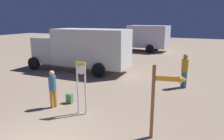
{
  "coord_description": "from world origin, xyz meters",
  "views": [
    {
      "loc": [
        3.82,
        -3.52,
        3.54
      ],
      "look_at": [
        -0.1,
        5.31,
        1.2
      ],
      "focal_mm": 33.35,
      "sensor_mm": 36.0,
      "label": 1
    }
  ],
  "objects_px": {
    "box_truck_near": "(82,48)",
    "box_truck_far": "(141,37)",
    "standing_clock": "(81,84)",
    "person_near_clock": "(53,87)",
    "arrow_sign": "(164,92)",
    "person_distant": "(185,69)",
    "backpack": "(70,99)"
  },
  "relations": [
    {
      "from": "person_distant",
      "to": "box_truck_far",
      "type": "height_order",
      "value": "box_truck_far"
    },
    {
      "from": "standing_clock",
      "to": "arrow_sign",
      "type": "distance_m",
      "value": 3.19
    },
    {
      "from": "standing_clock",
      "to": "person_near_clock",
      "type": "height_order",
      "value": "standing_clock"
    },
    {
      "from": "standing_clock",
      "to": "box_truck_far",
      "type": "bearing_deg",
      "value": 98.86
    },
    {
      "from": "person_near_clock",
      "to": "box_truck_far",
      "type": "xyz_separation_m",
      "value": [
        -1.31,
        17.34,
        0.7
      ]
    },
    {
      "from": "box_truck_near",
      "to": "standing_clock",
      "type": "bearing_deg",
      "value": -58.6
    },
    {
      "from": "arrow_sign",
      "to": "person_distant",
      "type": "height_order",
      "value": "arrow_sign"
    },
    {
      "from": "person_near_clock",
      "to": "box_truck_near",
      "type": "height_order",
      "value": "box_truck_near"
    },
    {
      "from": "person_near_clock",
      "to": "box_truck_near",
      "type": "xyz_separation_m",
      "value": [
        -2.29,
        6.01,
        0.72
      ]
    },
    {
      "from": "standing_clock",
      "to": "box_truck_near",
      "type": "relative_size",
      "value": 0.28
    },
    {
      "from": "standing_clock",
      "to": "backpack",
      "type": "bearing_deg",
      "value": 147.44
    },
    {
      "from": "arrow_sign",
      "to": "person_distant",
      "type": "xyz_separation_m",
      "value": [
        0.11,
        5.45,
        -0.49
      ]
    },
    {
      "from": "person_near_clock",
      "to": "person_distant",
      "type": "bearing_deg",
      "value": 46.59
    },
    {
      "from": "backpack",
      "to": "person_distant",
      "type": "xyz_separation_m",
      "value": [
        4.32,
        4.26,
        0.81
      ]
    },
    {
      "from": "backpack",
      "to": "person_distant",
      "type": "distance_m",
      "value": 6.12
    },
    {
      "from": "arrow_sign",
      "to": "box_truck_far",
      "type": "height_order",
      "value": "box_truck_far"
    },
    {
      "from": "arrow_sign",
      "to": "person_distant",
      "type": "distance_m",
      "value": 5.48
    },
    {
      "from": "standing_clock",
      "to": "person_distant",
      "type": "distance_m",
      "value": 5.92
    },
    {
      "from": "person_near_clock",
      "to": "backpack",
      "type": "distance_m",
      "value": 1.0
    },
    {
      "from": "box_truck_near",
      "to": "person_near_clock",
      "type": "bearing_deg",
      "value": -69.15
    },
    {
      "from": "arrow_sign",
      "to": "person_distant",
      "type": "relative_size",
      "value": 1.27
    },
    {
      "from": "arrow_sign",
      "to": "box_truck_far",
      "type": "distance_m",
      "value": 18.81
    },
    {
      "from": "standing_clock",
      "to": "person_distant",
      "type": "bearing_deg",
      "value": 56.63
    },
    {
      "from": "box_truck_near",
      "to": "box_truck_far",
      "type": "xyz_separation_m",
      "value": [
        0.98,
        11.33,
        -0.02
      ]
    },
    {
      "from": "person_near_clock",
      "to": "box_truck_far",
      "type": "distance_m",
      "value": 17.4
    },
    {
      "from": "box_truck_far",
      "to": "person_near_clock",
      "type": "bearing_deg",
      "value": -85.67
    },
    {
      "from": "box_truck_near",
      "to": "arrow_sign",
      "type": "bearing_deg",
      "value": -43.85
    },
    {
      "from": "arrow_sign",
      "to": "backpack",
      "type": "relative_size",
      "value": 5.51
    },
    {
      "from": "standing_clock",
      "to": "arrow_sign",
      "type": "relative_size",
      "value": 0.89
    },
    {
      "from": "box_truck_far",
      "to": "standing_clock",
      "type": "bearing_deg",
      "value": -81.14
    },
    {
      "from": "person_near_clock",
      "to": "person_distant",
      "type": "distance_m",
      "value": 6.76
    },
    {
      "from": "standing_clock",
      "to": "person_near_clock",
      "type": "distance_m",
      "value": 1.43
    }
  ]
}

